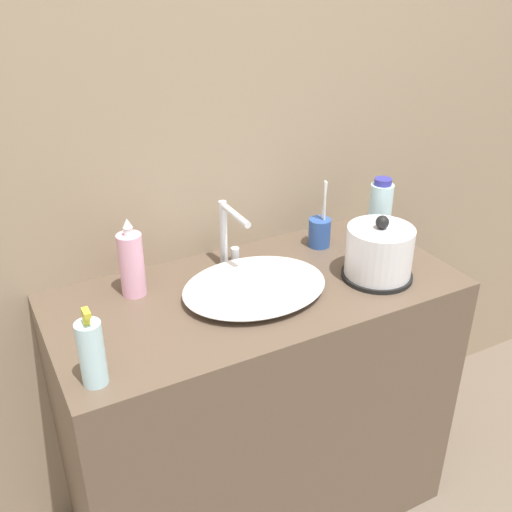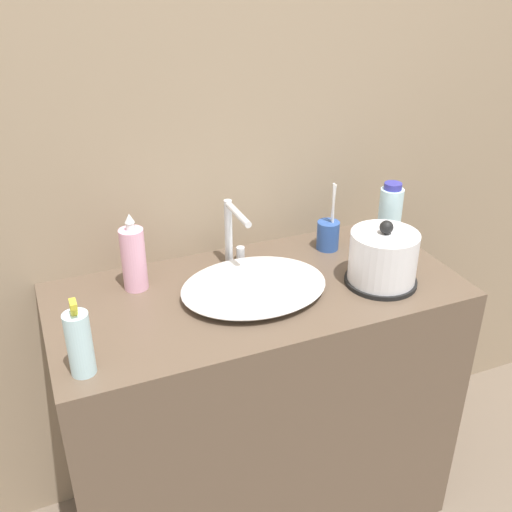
# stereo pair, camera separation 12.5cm
# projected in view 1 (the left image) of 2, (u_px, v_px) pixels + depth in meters

# --- Properties ---
(wall_back) EXTENTS (6.00, 0.04, 2.60)m
(wall_back) POSITION_uv_depth(u_px,v_px,m) (209.00, 82.00, 1.56)
(wall_back) COLOR gray
(wall_back) RESTS_ON ground_plane
(vanity_counter) EXTENTS (1.08, 0.51, 0.82)m
(vanity_counter) POSITION_uv_depth(u_px,v_px,m) (258.00, 408.00, 1.76)
(vanity_counter) COLOR brown
(vanity_counter) RESTS_ON ground_plane
(sink_basin) EXTENTS (0.38, 0.30, 0.04)m
(sink_basin) POSITION_uv_depth(u_px,v_px,m) (255.00, 286.00, 1.54)
(sink_basin) COLOR white
(sink_basin) RESTS_ON vanity_counter
(faucet) EXTENTS (0.06, 0.16, 0.19)m
(faucet) POSITION_uv_depth(u_px,v_px,m) (228.00, 231.00, 1.63)
(faucet) COLOR silver
(faucet) RESTS_ON vanity_counter
(electric_kettle) EXTENTS (0.19, 0.19, 0.18)m
(electric_kettle) POSITION_uv_depth(u_px,v_px,m) (379.00, 255.00, 1.60)
(electric_kettle) COLOR black
(electric_kettle) RESTS_ON vanity_counter
(toothbrush_cup) EXTENTS (0.07, 0.07, 0.21)m
(toothbrush_cup) POSITION_uv_depth(u_px,v_px,m) (320.00, 232.00, 1.77)
(toothbrush_cup) COLOR #2D519E
(toothbrush_cup) RESTS_ON vanity_counter
(lotion_bottle) EXTENTS (0.05, 0.05, 0.18)m
(lotion_bottle) POSITION_uv_depth(u_px,v_px,m) (92.00, 353.00, 1.21)
(lotion_bottle) COLOR silver
(lotion_bottle) RESTS_ON vanity_counter
(shampoo_bottle) EXTENTS (0.07, 0.07, 0.22)m
(shampoo_bottle) POSITION_uv_depth(u_px,v_px,m) (380.00, 215.00, 1.73)
(shampoo_bottle) COLOR silver
(shampoo_bottle) RESTS_ON vanity_counter
(mouthwash_bottle) EXTENTS (0.06, 0.06, 0.21)m
(mouthwash_bottle) POSITION_uv_depth(u_px,v_px,m) (132.00, 263.00, 1.51)
(mouthwash_bottle) COLOR #EAA8C6
(mouthwash_bottle) RESTS_ON vanity_counter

